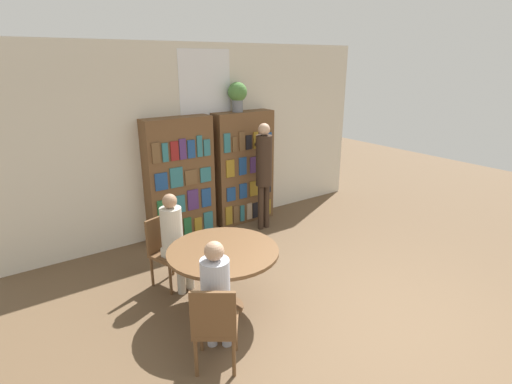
% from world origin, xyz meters
% --- Properties ---
extents(ground_plane, '(16.00, 16.00, 0.00)m').
position_xyz_m(ground_plane, '(0.00, 0.00, 0.00)').
color(ground_plane, brown).
extents(wall_back, '(6.40, 0.07, 3.00)m').
position_xyz_m(wall_back, '(0.00, 3.56, 1.51)').
color(wall_back, beige).
rests_on(wall_back, ground_plane).
extents(bookshelf_left, '(1.08, 0.34, 1.93)m').
position_xyz_m(bookshelf_left, '(-0.60, 3.37, 0.96)').
color(bookshelf_left, brown).
rests_on(bookshelf_left, ground_plane).
extents(bookshelf_right, '(1.08, 0.34, 1.93)m').
position_xyz_m(bookshelf_right, '(0.60, 3.37, 0.96)').
color(bookshelf_right, brown).
rests_on(bookshelf_right, ground_plane).
extents(flower_vase, '(0.31, 0.31, 0.48)m').
position_xyz_m(flower_vase, '(0.50, 3.37, 2.21)').
color(flower_vase, slate).
rests_on(flower_vase, bookshelf_right).
extents(reading_table, '(1.24, 1.24, 0.75)m').
position_xyz_m(reading_table, '(-1.09, 1.25, 0.63)').
color(reading_table, brown).
rests_on(reading_table, ground_plane).
extents(chair_near_camera, '(0.56, 0.56, 0.89)m').
position_xyz_m(chair_near_camera, '(-1.64, 0.47, 0.49)').
color(chair_near_camera, brown).
rests_on(chair_near_camera, ground_plane).
extents(chair_left_side, '(0.51, 0.51, 0.89)m').
position_xyz_m(chair_left_side, '(-1.39, 2.16, 0.49)').
color(chair_left_side, brown).
rests_on(chair_left_side, ground_plane).
extents(seated_reader_left, '(0.35, 0.40, 1.23)m').
position_xyz_m(seated_reader_left, '(-1.33, 1.99, 0.70)').
color(seated_reader_left, beige).
rests_on(seated_reader_left, ground_plane).
extents(seated_reader_right, '(0.40, 0.42, 1.24)m').
position_xyz_m(seated_reader_right, '(-1.54, 0.61, 0.70)').
color(seated_reader_right, '#B2B7C6').
rests_on(seated_reader_right, ground_plane).
extents(librarian_standing, '(0.26, 0.53, 1.79)m').
position_xyz_m(librarian_standing, '(0.66, 2.87, 1.08)').
color(librarian_standing, '#332319').
rests_on(librarian_standing, ground_plane).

